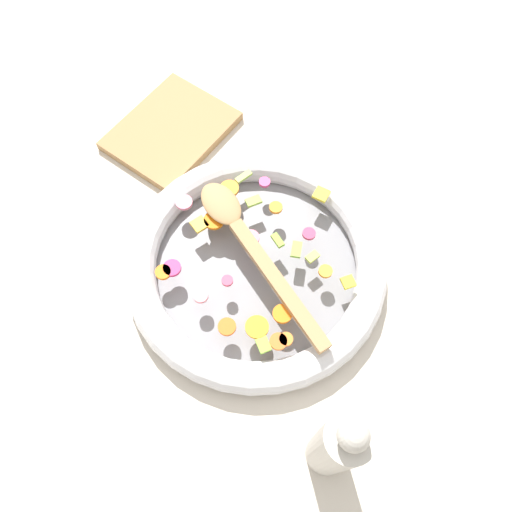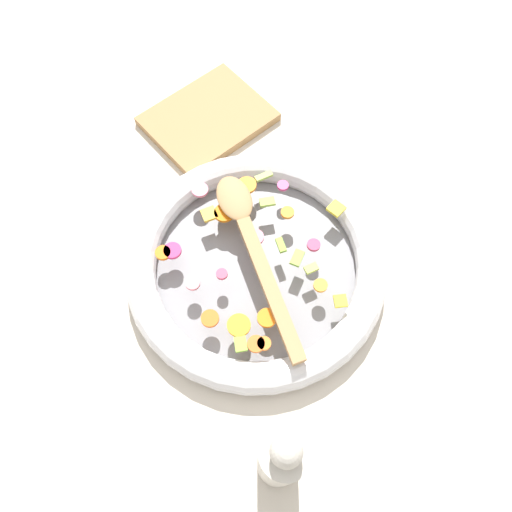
% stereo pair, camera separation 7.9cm
% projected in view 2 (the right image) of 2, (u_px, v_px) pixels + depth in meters
% --- Properties ---
extents(ground_plane, '(4.00, 4.00, 0.00)m').
position_uv_depth(ground_plane, '(256.00, 269.00, 0.84)').
color(ground_plane, beige).
extents(skillet, '(0.43, 0.43, 0.05)m').
position_uv_depth(skillet, '(256.00, 263.00, 0.82)').
color(skillet, slate).
rests_on(skillet, ground_plane).
extents(chopped_vegetables, '(0.31, 0.33, 0.01)m').
position_uv_depth(chopped_vegetables, '(247.00, 250.00, 0.79)').
color(chopped_vegetables, orange).
rests_on(chopped_vegetables, skillet).
extents(wooden_spoon, '(0.16, 0.33, 0.01)m').
position_uv_depth(wooden_spoon, '(252.00, 242.00, 0.79)').
color(wooden_spoon, '#A87F51').
rests_on(wooden_spoon, chopped_vegetables).
extents(pepper_mill, '(0.06, 0.06, 0.25)m').
position_uv_depth(pepper_mill, '(281.00, 460.00, 0.60)').
color(pepper_mill, '#B2ADA3').
rests_on(pepper_mill, ground_plane).
extents(cutting_board, '(0.22, 0.18, 0.02)m').
position_uv_depth(cutting_board, '(208.00, 119.00, 0.97)').
color(cutting_board, '#9E7547').
rests_on(cutting_board, ground_plane).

